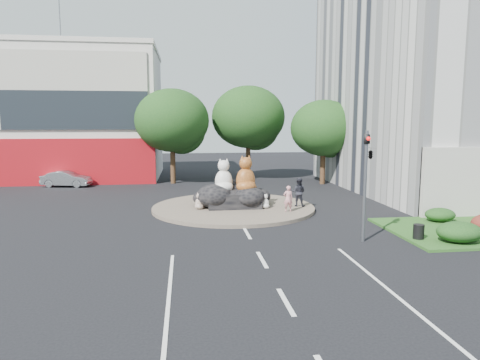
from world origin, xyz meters
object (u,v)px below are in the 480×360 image
at_px(kitten_calico, 199,201).
at_px(kitten_white, 265,201).
at_px(parked_car, 66,179).
at_px(litter_bin, 419,232).
at_px(cat_tabby, 246,174).
at_px(cat_white, 224,175).
at_px(pedestrian_dark, 299,192).
at_px(pedestrian_pink, 288,199).

xyz_separation_m(kitten_calico, kitten_white, (3.97, -0.25, -0.06)).
height_order(parked_car, litter_bin, parked_car).
distance_m(cat_tabby, kitten_calico, 3.26).
distance_m(cat_white, pedestrian_dark, 4.75).
height_order(cat_white, kitten_white, cat_white).
xyz_separation_m(parked_car, litter_bin, (20.33, -19.41, -0.21)).
relative_size(cat_white, litter_bin, 3.14).
distance_m(kitten_white, litter_bin, 9.30).
xyz_separation_m(cat_white, kitten_white, (2.44, -0.81, -1.49)).
bearing_deg(kitten_calico, litter_bin, -4.53).
xyz_separation_m(pedestrian_dark, parked_car, (-16.83, 11.68, -0.42)).
height_order(cat_white, pedestrian_dark, cat_white).
bearing_deg(pedestrian_pink, kitten_calico, -14.27).
bearing_deg(litter_bin, cat_white, 134.71).
height_order(cat_tabby, parked_car, cat_tabby).
bearing_deg(pedestrian_dark, pedestrian_pink, 82.98).
xyz_separation_m(pedestrian_pink, parked_car, (-15.80, 13.16, -0.30)).
distance_m(pedestrian_dark, parked_car, 20.49).
height_order(cat_tabby, kitten_white, cat_tabby).
height_order(cat_white, pedestrian_pink, cat_white).
height_order(cat_tabby, pedestrian_dark, cat_tabby).
bearing_deg(pedestrian_dark, litter_bin, 142.00).
xyz_separation_m(cat_white, kitten_calico, (-1.53, -0.56, -1.43)).
relative_size(cat_tabby, parked_car, 0.57).
relative_size(kitten_calico, pedestrian_pink, 0.67).
distance_m(kitten_calico, litter_bin, 12.29).
bearing_deg(kitten_calico, pedestrian_dark, 34.82).
relative_size(kitten_white, pedestrian_dark, 0.51).
relative_size(cat_tabby, kitten_white, 2.55).
xyz_separation_m(cat_tabby, kitten_calico, (-2.86, -0.34, -1.53)).
xyz_separation_m(pedestrian_dark, litter_bin, (3.50, -7.73, -0.63)).
distance_m(kitten_calico, parked_car, 15.91).
xyz_separation_m(cat_white, cat_tabby, (1.33, -0.22, 0.10)).
height_order(cat_white, litter_bin, cat_white).
relative_size(cat_white, pedestrian_pink, 1.37).
distance_m(cat_tabby, litter_bin, 10.61).
relative_size(kitten_calico, pedestrian_dark, 0.57).
distance_m(cat_tabby, kitten_white, 2.03).
bearing_deg(kitten_white, litter_bin, -65.27).
xyz_separation_m(cat_tabby, pedestrian_pink, (2.25, -1.72, -1.28)).
xyz_separation_m(kitten_white, pedestrian_pink, (1.14, -1.13, 0.31)).
distance_m(kitten_white, pedestrian_pink, 1.63).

